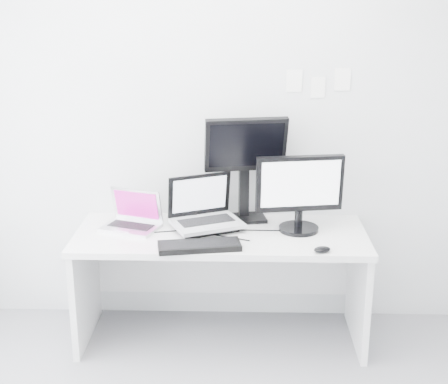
{
  "coord_description": "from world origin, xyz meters",
  "views": [
    {
      "loc": [
        0.12,
        -2.46,
        2.16
      ],
      "look_at": [
        0.02,
        1.23,
        1.0
      ],
      "focal_mm": 51.49,
      "sensor_mm": 36.0,
      "label": 1
    }
  ],
  "objects": [
    {
      "name": "desk",
      "position": [
        0.0,
        1.25,
        0.36
      ],
      "size": [
        1.8,
        0.7,
        0.73
      ],
      "primitive_type": "cube",
      "color": "silver",
      "rests_on": "ground"
    },
    {
      "name": "macbook",
      "position": [
        -0.57,
        1.29,
        0.86
      ],
      "size": [
        0.41,
        0.35,
        0.26
      ],
      "primitive_type": "cube",
      "rotation": [
        0.0,
        0.0,
        -0.34
      ],
      "color": "silver",
      "rests_on": "desk"
    },
    {
      "name": "wall_note_2",
      "position": [
        0.75,
        1.59,
        1.63
      ],
      "size": [
        0.1,
        0.0,
        0.14
      ],
      "primitive_type": "cube",
      "color": "white",
      "rests_on": "back_wall"
    },
    {
      "name": "keyboard",
      "position": [
        -0.12,
        0.99,
        0.75
      ],
      "size": [
        0.5,
        0.25,
        0.03
      ],
      "primitive_type": "cube",
      "rotation": [
        0.0,
        0.0,
        0.17
      ],
      "color": "black",
      "rests_on": "desk"
    },
    {
      "name": "wall_note_0",
      "position": [
        0.45,
        1.59,
        1.62
      ],
      "size": [
        0.1,
        0.0,
        0.14
      ],
      "primitive_type": "cube",
      "color": "white",
      "rests_on": "back_wall"
    },
    {
      "name": "wall_note_1",
      "position": [
        0.6,
        1.59,
        1.58
      ],
      "size": [
        0.09,
        0.0,
        0.13
      ],
      "primitive_type": "cube",
      "color": "white",
      "rests_on": "back_wall"
    },
    {
      "name": "speaker",
      "position": [
        -0.21,
        1.46,
        0.83
      ],
      "size": [
        0.13,
        0.13,
        0.2
      ],
      "primitive_type": "cube",
      "rotation": [
        0.0,
        0.0,
        0.39
      ],
      "color": "black",
      "rests_on": "desk"
    },
    {
      "name": "rear_monitor",
      "position": [
        0.15,
        1.48,
        1.08
      ],
      "size": [
        0.54,
        0.28,
        0.7
      ],
      "primitive_type": "cube",
      "rotation": [
        0.0,
        0.0,
        0.19
      ],
      "color": "black",
      "rests_on": "desk"
    },
    {
      "name": "mouse",
      "position": [
        0.59,
        0.95,
        0.75
      ],
      "size": [
        0.12,
        0.1,
        0.03
      ],
      "primitive_type": "ellipsoid",
      "rotation": [
        0.0,
        0.0,
        0.35
      ],
      "color": "black",
      "rests_on": "desk"
    },
    {
      "name": "back_wall",
      "position": [
        0.0,
        1.6,
        1.35
      ],
      "size": [
        3.6,
        0.0,
        3.6
      ],
      "primitive_type": "plane",
      "rotation": [
        1.57,
        0.0,
        0.0
      ],
      "color": "silver",
      "rests_on": "ground"
    },
    {
      "name": "samsung_monitor",
      "position": [
        0.48,
        1.3,
        0.98
      ],
      "size": [
        0.57,
        0.33,
        0.5
      ],
      "primitive_type": "cube",
      "rotation": [
        0.0,
        0.0,
        0.16
      ],
      "color": "black",
      "rests_on": "desk"
    },
    {
      "name": "dell_laptop",
      "position": [
        -0.09,
        1.29,
        0.9
      ],
      "size": [
        0.51,
        0.46,
        0.34
      ],
      "primitive_type": "cube",
      "rotation": [
        0.0,
        0.0,
        0.42
      ],
      "color": "#AFB1B5",
      "rests_on": "desk"
    }
  ]
}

